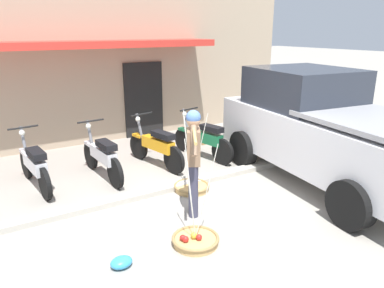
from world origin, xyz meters
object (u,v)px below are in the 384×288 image
object	(u,v)px
fruit_basket_right_side	(195,240)
wooden_crate	(197,138)
motorcycle_third_in_row	(156,146)
motorcycle_second_in_row	(102,156)
motorcycle_end_of_row	(203,139)
motorcycle_nearest_shop	(34,165)
fruit_vendor	(193,156)
fruit_basket_left_side	(192,187)
parked_truck	(325,129)
plastic_litter_bag	(121,262)

from	to	relation	value
fruit_basket_right_side	wooden_crate	world-z (taller)	fruit_basket_right_side
fruit_basket_right_side	motorcycle_third_in_row	xyz separation A→B (m)	(0.87, 3.00, 0.38)
motorcycle_second_in_row	motorcycle_end_of_row	distance (m)	2.34
motorcycle_nearest_shop	motorcycle_end_of_row	distance (m)	3.57
motorcycle_third_in_row	fruit_vendor	bearing A→B (deg)	-100.90
fruit_basket_left_side	motorcycle_end_of_row	world-z (taller)	fruit_basket_left_side
fruit_basket_right_side	parked_truck	size ratio (longest dim) A/B	0.30
fruit_basket_right_side	motorcycle_second_in_row	size ratio (longest dim) A/B	0.80
parked_truck	motorcycle_third_in_row	bearing A→B (deg)	136.48
fruit_vendor	motorcycle_second_in_row	bearing A→B (deg)	109.24
plastic_litter_bag	motorcycle_second_in_row	bearing A→B (deg)	75.98
fruit_basket_right_side	motorcycle_third_in_row	bearing A→B (deg)	73.89
fruit_basket_left_side	motorcycle_third_in_row	xyz separation A→B (m)	(-0.01, 1.46, 0.38)
fruit_basket_right_side	motorcycle_second_in_row	world-z (taller)	fruit_basket_right_side
fruit_basket_right_side	motorcycle_end_of_row	xyz separation A→B (m)	(2.02, 2.92, 0.38)
fruit_basket_left_side	motorcycle_nearest_shop	distance (m)	2.91
parked_truck	wooden_crate	xyz separation A→B (m)	(-0.84, 3.24, -0.87)
plastic_litter_bag	fruit_vendor	bearing A→B (deg)	26.11
fruit_basket_left_side	fruit_basket_right_side	distance (m)	1.77
plastic_litter_bag	motorcycle_end_of_row	bearing A→B (deg)	43.19
motorcycle_second_in_row	plastic_litter_bag	world-z (taller)	motorcycle_second_in_row
fruit_vendor	fruit_basket_right_side	bearing A→B (deg)	-119.56
fruit_basket_right_side	motorcycle_end_of_row	size ratio (longest dim) A/B	0.81
fruit_basket_left_side	motorcycle_end_of_row	distance (m)	1.83
wooden_crate	motorcycle_end_of_row	bearing A→B (deg)	-114.21
fruit_basket_left_side	fruit_basket_right_side	size ratio (longest dim) A/B	1.00
motorcycle_second_in_row	parked_truck	bearing A→B (deg)	-32.01
motorcycle_second_in_row	motorcycle_end_of_row	bearing A→B (deg)	-0.78
plastic_litter_bag	wooden_crate	bearing A→B (deg)	47.81
motorcycle_end_of_row	plastic_litter_bag	bearing A→B (deg)	-136.81
fruit_basket_right_side	plastic_litter_bag	bearing A→B (deg)	177.73
motorcycle_nearest_shop	fruit_vendor	bearing A→B (deg)	-49.67
fruit_basket_left_side	fruit_vendor	bearing A→B (deg)	-119.39
motorcycle_third_in_row	plastic_litter_bag	world-z (taller)	motorcycle_third_in_row
motorcycle_second_in_row	plastic_litter_bag	size ratio (longest dim) A/B	6.50
fruit_vendor	motorcycle_end_of_row	world-z (taller)	fruit_vendor
fruit_vendor	fruit_basket_left_side	distance (m)	1.27
motorcycle_end_of_row	wooden_crate	bearing A→B (deg)	65.79
fruit_vendor	parked_truck	distance (m)	2.87
plastic_litter_bag	wooden_crate	world-z (taller)	wooden_crate
motorcycle_end_of_row	motorcycle_third_in_row	bearing A→B (deg)	176.09
motorcycle_second_in_row	wooden_crate	distance (m)	2.97
parked_truck	wooden_crate	size ratio (longest dim) A/B	11.10
motorcycle_second_in_row	parked_truck	xyz separation A→B (m)	(3.63, -2.27, 0.58)
plastic_litter_bag	parked_truck	bearing A→B (deg)	8.43
fruit_vendor	motorcycle_nearest_shop	world-z (taller)	fruit_vendor
motorcycle_third_in_row	plastic_litter_bag	xyz separation A→B (m)	(-1.92, -2.96, -0.38)
motorcycle_third_in_row	wooden_crate	world-z (taller)	motorcycle_third_in_row
fruit_vendor	fruit_basket_right_side	distance (m)	1.27
parked_truck	fruit_basket_right_side	bearing A→B (deg)	-168.25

